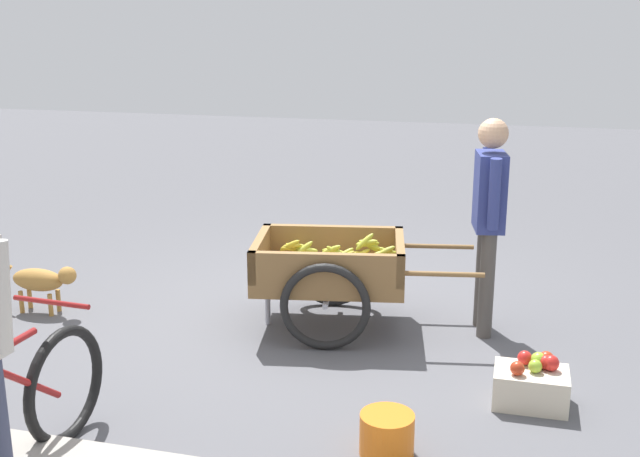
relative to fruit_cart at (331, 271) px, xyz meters
name	(u,v)px	position (x,y,z in m)	size (l,w,h in m)	color
ground_plane	(314,320)	(0.15, -0.08, -0.44)	(24.00, 24.00, 0.00)	#56565B
fruit_cart	(331,271)	(0.00, 0.00, 0.00)	(1.76, 1.06, 0.72)	olive
vendor_person	(489,207)	(-1.12, -0.20, 0.51)	(0.26, 0.56, 1.59)	#4C4742
bicycle	(2,425)	(1.04, 2.46, -0.09)	(0.46, 1.66, 0.85)	black
dog	(42,280)	(2.27, 0.30, -0.17)	(0.67, 0.18, 0.40)	#AD7A38
plastic_bucket	(387,434)	(-0.72, 1.66, -0.32)	(0.29, 0.29, 0.23)	orange
apple_crate	(532,384)	(-1.47, 0.89, -0.31)	(0.44, 0.32, 0.32)	beige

